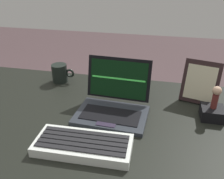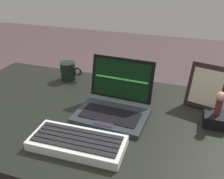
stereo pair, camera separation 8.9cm
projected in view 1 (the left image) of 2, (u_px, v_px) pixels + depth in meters
name	position (u px, v px, depth m)	size (l,w,h in m)	color
desk	(90.00, 138.00, 1.02)	(1.30, 0.74, 0.73)	black
laptop_front	(114.00, 104.00, 0.96)	(0.28, 0.25, 0.20)	#262B32
external_keyboard	(83.00, 145.00, 0.77)	(0.31, 0.14, 0.04)	silver
photo_frame	(200.00, 83.00, 1.01)	(0.16, 0.10, 0.18)	black
figurine_stand	(212.00, 113.00, 0.93)	(0.08, 0.08, 0.05)	black
figurine	(216.00, 95.00, 0.89)	(0.03, 0.03, 0.09)	maroon
coffee_mug	(60.00, 73.00, 1.21)	(0.11, 0.08, 0.09)	black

